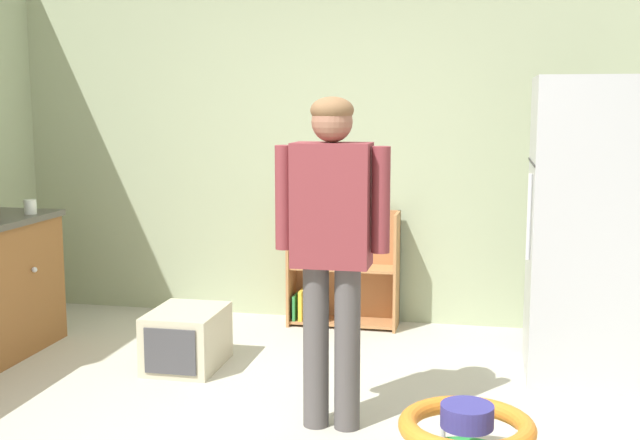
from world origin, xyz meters
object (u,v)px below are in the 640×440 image
(refrigerator, at_px, (591,230))
(baby_walker, at_px, (466,440))
(white_cup, at_px, (30,207))
(pet_carrier, at_px, (187,338))
(standing_person, at_px, (332,233))
(bookshelf, at_px, (337,274))

(refrigerator, height_order, baby_walker, refrigerator)
(baby_walker, distance_m, white_cup, 3.28)
(pet_carrier, height_order, white_cup, white_cup)
(standing_person, bearing_deg, bookshelf, 99.65)
(bookshelf, xyz_separation_m, standing_person, (0.32, -1.88, 0.62))
(baby_walker, xyz_separation_m, white_cup, (-2.89, 1.33, 0.79))
(standing_person, bearing_deg, pet_carrier, 145.18)
(refrigerator, xyz_separation_m, white_cup, (-3.55, -0.13, 0.06))
(bookshelf, height_order, white_cup, white_cup)
(bookshelf, bearing_deg, standing_person, -80.35)
(refrigerator, distance_m, white_cup, 3.56)
(white_cup, bearing_deg, pet_carrier, -10.02)
(bookshelf, distance_m, standing_person, 2.01)
(standing_person, bearing_deg, refrigerator, 38.33)
(refrigerator, bearing_deg, baby_walker, -114.50)
(bookshelf, relative_size, pet_carrier, 1.54)
(bookshelf, xyz_separation_m, white_cup, (-1.89, -0.95, 0.57))
(standing_person, height_order, baby_walker, standing_person)
(white_cup, bearing_deg, baby_walker, -24.81)
(standing_person, height_order, pet_carrier, standing_person)
(baby_walker, relative_size, white_cup, 6.36)
(refrigerator, xyz_separation_m, bookshelf, (-1.67, 0.82, -0.52))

